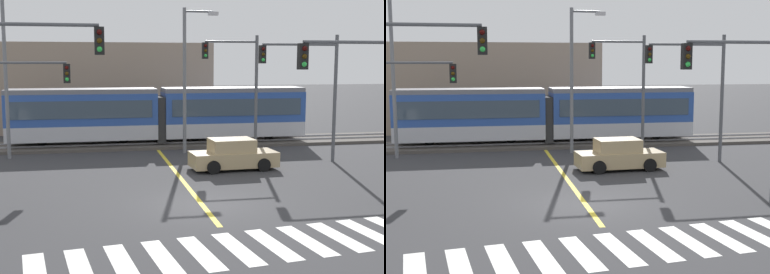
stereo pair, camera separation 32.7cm
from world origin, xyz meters
TOP-DOWN VIEW (x-y plane):
  - ground_plane at (0.00, 0.00)m, footprint 200.00×200.00m
  - track_bed at (0.00, 14.55)m, footprint 120.00×4.00m
  - rail_near at (0.00, 13.83)m, footprint 120.00×0.08m
  - rail_far at (0.00, 15.27)m, footprint 120.00×0.08m
  - light_rail_tram at (0.35, 14.55)m, footprint 18.50×2.64m
  - crosswalk_stripe_0 at (-5.45, -5.51)m, footprint 0.93×2.85m
  - crosswalk_stripe_1 at (-4.36, -5.36)m, footprint 0.93×2.85m
  - crosswalk_stripe_2 at (-3.27, -5.22)m, footprint 0.93×2.85m
  - crosswalk_stripe_3 at (-2.18, -5.07)m, footprint 0.93×2.85m
  - crosswalk_stripe_4 at (-1.09, -4.92)m, footprint 0.93×2.85m
  - crosswalk_stripe_5 at (0.00, -4.78)m, footprint 0.93×2.85m
  - crosswalk_stripe_6 at (1.09, -4.63)m, footprint 0.93×2.85m
  - crosswalk_stripe_7 at (2.18, -4.49)m, footprint 0.93×2.85m
  - crosswalk_stripe_8 at (3.27, -4.34)m, footprint 0.93×2.85m
  - crosswalk_stripe_9 at (4.36, -4.20)m, footprint 0.93×2.85m
  - lane_centre_line at (0.00, 4.89)m, footprint 0.20×15.33m
  - sedan_crossing at (2.86, 6.14)m, footprint 4.29×2.09m
  - traffic_light_mid_right at (7.25, 7.17)m, footprint 4.25×0.38m
  - traffic_light_near_right at (5.59, -1.15)m, footprint 3.75×0.38m
  - traffic_light_near_left at (-5.95, -0.92)m, footprint 3.75×0.38m
  - traffic_light_mid_left at (-7.49, 7.12)m, footprint 4.25×0.38m
  - traffic_light_far_right at (4.41, 10.54)m, footprint 3.25×0.38m
  - street_lamp_west at (-8.15, 11.36)m, footprint 2.19×0.28m
  - street_lamp_centre at (1.58, 11.32)m, footprint 2.03×0.28m
  - building_backdrop_far at (-3.99, 23.85)m, footprint 18.66×6.00m

SIDE VIEW (x-z plane):
  - ground_plane at x=0.00m, z-range 0.00..0.00m
  - lane_centre_line at x=0.00m, z-range 0.00..0.01m
  - crosswalk_stripe_0 at x=-5.45m, z-range 0.00..0.01m
  - crosswalk_stripe_1 at x=-4.36m, z-range 0.00..0.01m
  - crosswalk_stripe_2 at x=-3.27m, z-range 0.00..0.01m
  - crosswalk_stripe_3 at x=-2.18m, z-range 0.00..0.01m
  - crosswalk_stripe_4 at x=-1.09m, z-range 0.00..0.01m
  - crosswalk_stripe_5 at x=0.00m, z-range 0.00..0.01m
  - crosswalk_stripe_6 at x=1.09m, z-range 0.00..0.01m
  - crosswalk_stripe_7 at x=2.18m, z-range 0.00..0.01m
  - crosswalk_stripe_8 at x=3.27m, z-range 0.00..0.01m
  - crosswalk_stripe_9 at x=4.36m, z-range 0.00..0.01m
  - track_bed at x=0.00m, z-range 0.00..0.18m
  - rail_near at x=0.00m, z-range 0.18..0.28m
  - rail_far at x=0.00m, z-range 0.18..0.28m
  - sedan_crossing at x=2.86m, z-range -0.06..1.46m
  - light_rail_tram at x=0.35m, z-range 0.33..3.76m
  - building_backdrop_far at x=-3.99m, z-range 0.00..6.65m
  - traffic_light_mid_left at x=-7.49m, z-range 0.92..6.64m
  - traffic_light_near_right at x=5.59m, z-range 1.02..7.35m
  - traffic_light_mid_right at x=7.25m, z-range 1.05..7.66m
  - traffic_light_far_right at x=4.41m, z-range 1.04..7.76m
  - traffic_light_near_left at x=-5.95m, z-range 1.08..7.87m
  - street_lamp_centre at x=1.58m, z-range 0.55..8.79m
  - street_lamp_west at x=-8.15m, z-range 0.59..10.04m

